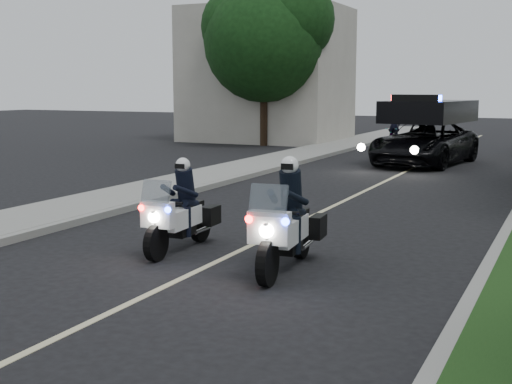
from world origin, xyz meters
TOP-DOWN VIEW (x-y plane):
  - ground at (0.00, 0.00)m, footprint 120.00×120.00m
  - curb_left at (-4.10, 10.00)m, footprint 0.20×60.00m
  - sidewalk_left at (-5.20, 10.00)m, footprint 2.00×60.00m
  - building_far at (-10.00, 26.00)m, footprint 8.00×6.00m
  - lane_marking at (0.00, 10.00)m, footprint 0.12×50.00m
  - police_moto_left at (-0.96, 2.48)m, footprint 0.76×1.95m
  - police_moto_right at (1.23, 2.06)m, footprint 0.94×2.17m
  - police_suv at (0.11, 17.89)m, footprint 3.41×6.01m
  - bicycle at (-3.02, 25.81)m, footprint 0.67×1.67m
  - cyclist at (-3.02, 25.81)m, footprint 0.62×0.45m
  - tree_left_near at (-8.77, 22.93)m, footprint 6.94×6.94m
  - tree_left_far at (-9.60, 28.02)m, footprint 5.98×5.98m

SIDE VIEW (x-z plane):
  - ground at x=0.00m, z-range 0.00..0.00m
  - police_moto_left at x=-0.96m, z-range -0.81..0.81m
  - police_moto_right at x=1.23m, z-range -0.89..0.89m
  - police_suv at x=0.11m, z-range -1.39..1.39m
  - bicycle at x=-3.02m, z-range -0.43..0.43m
  - cyclist at x=-3.02m, z-range -0.81..0.81m
  - tree_left_near at x=-8.77m, z-range -4.87..4.87m
  - tree_left_far at x=-9.60m, z-range -4.39..4.39m
  - lane_marking at x=0.00m, z-range 0.00..0.01m
  - curb_left at x=-4.10m, z-range 0.00..0.15m
  - sidewalk_left at x=-5.20m, z-range 0.00..0.16m
  - building_far at x=-10.00m, z-range 0.00..7.00m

